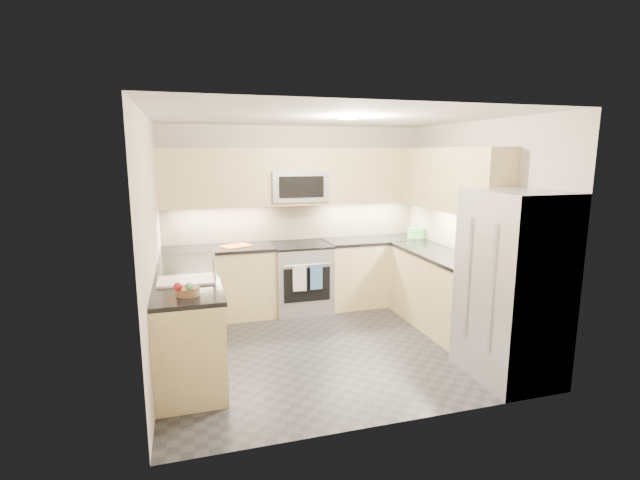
{
  "coord_description": "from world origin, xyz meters",
  "views": [
    {
      "loc": [
        -1.48,
        -4.67,
        2.13
      ],
      "look_at": [
        0.0,
        0.35,
        1.15
      ],
      "focal_mm": 26.0,
      "sensor_mm": 36.0,
      "label": 1
    }
  ],
  "objects_px": {
    "fruit_basket": "(188,291)",
    "utensil_bowl": "(416,233)",
    "gas_range": "(301,278)",
    "microwave": "(298,186)",
    "cutting_board": "(236,246)",
    "refrigerator": "(512,286)"
  },
  "relations": [
    {
      "from": "gas_range",
      "to": "utensil_bowl",
      "type": "distance_m",
      "value": 1.79
    },
    {
      "from": "refrigerator",
      "to": "utensil_bowl",
      "type": "xyz_separation_m",
      "value": [
        0.25,
        2.37,
        0.11
      ]
    },
    {
      "from": "gas_range",
      "to": "cutting_board",
      "type": "distance_m",
      "value": 0.99
    },
    {
      "from": "gas_range",
      "to": "microwave",
      "type": "height_order",
      "value": "microwave"
    },
    {
      "from": "gas_range",
      "to": "microwave",
      "type": "distance_m",
      "value": 1.25
    },
    {
      "from": "refrigerator",
      "to": "fruit_basket",
      "type": "bearing_deg",
      "value": 171.46
    },
    {
      "from": "refrigerator",
      "to": "fruit_basket",
      "type": "xyz_separation_m",
      "value": [
        -2.94,
        0.44,
        0.08
      ]
    },
    {
      "from": "microwave",
      "to": "utensil_bowl",
      "type": "distance_m",
      "value": 1.84
    },
    {
      "from": "cutting_board",
      "to": "refrigerator",
      "type": "bearing_deg",
      "value": -46.81
    },
    {
      "from": "cutting_board",
      "to": "fruit_basket",
      "type": "xyz_separation_m",
      "value": [
        -0.63,
        -2.02,
        0.03
      ]
    },
    {
      "from": "gas_range",
      "to": "microwave",
      "type": "xyz_separation_m",
      "value": [
        0.0,
        0.12,
        1.24
      ]
    },
    {
      "from": "gas_range",
      "to": "fruit_basket",
      "type": "relative_size",
      "value": 4.59
    },
    {
      "from": "gas_range",
      "to": "cutting_board",
      "type": "bearing_deg",
      "value": 177.9
    },
    {
      "from": "refrigerator",
      "to": "gas_range",
      "type": "bearing_deg",
      "value": 120.88
    },
    {
      "from": "microwave",
      "to": "gas_range",
      "type": "bearing_deg",
      "value": -90.0
    },
    {
      "from": "utensil_bowl",
      "to": "gas_range",
      "type": "bearing_deg",
      "value": 178.03
    },
    {
      "from": "gas_range",
      "to": "utensil_bowl",
      "type": "xyz_separation_m",
      "value": [
        1.7,
        -0.06,
        0.56
      ]
    },
    {
      "from": "gas_range",
      "to": "refrigerator",
      "type": "distance_m",
      "value": 2.86
    },
    {
      "from": "gas_range",
      "to": "microwave",
      "type": "bearing_deg",
      "value": 90.0
    },
    {
      "from": "gas_range",
      "to": "microwave",
      "type": "relative_size",
      "value": 1.2
    },
    {
      "from": "cutting_board",
      "to": "utensil_bowl",
      "type": "bearing_deg",
      "value": -2.01
    },
    {
      "from": "fruit_basket",
      "to": "utensil_bowl",
      "type": "bearing_deg",
      "value": 31.18
    }
  ]
}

